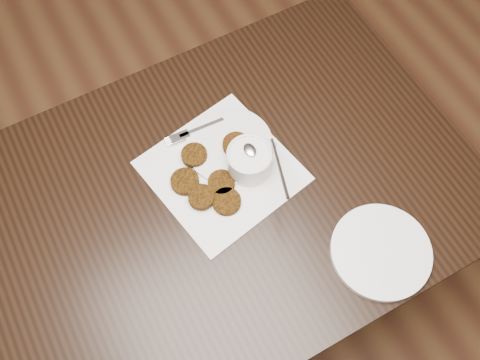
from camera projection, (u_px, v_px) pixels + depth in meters
name	position (u px, v px, depth m)	size (l,w,h in m)	color
floor	(236.00, 330.00, 1.81)	(4.00, 4.00, 0.00)	brown
table	(212.00, 252.00, 1.54)	(1.27, 0.82, 0.75)	black
napkin	(222.00, 171.00, 1.24)	(0.31, 0.31, 0.00)	white
sauce_ramekin	(250.00, 153.00, 1.17)	(0.14, 0.14, 0.14)	silver
patty_cluster	(204.00, 186.00, 1.21)	(0.23, 0.23, 0.02)	#613A0C
plate_with_patty	(229.00, 144.00, 1.25)	(0.21, 0.21, 0.03)	silver
plate_empty	(381.00, 252.00, 1.15)	(0.22, 0.22, 0.02)	white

